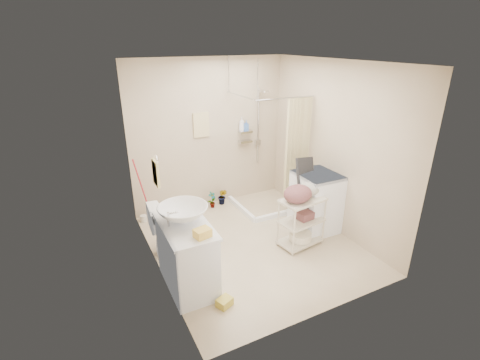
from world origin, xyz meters
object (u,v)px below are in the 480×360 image
object	(u,v)px
toilet	(177,227)
washing_machine	(317,201)
laundry_rack	(302,217)
vanity	(187,256)

from	to	relation	value
toilet	washing_machine	bearing A→B (deg)	-95.96
washing_machine	laundry_rack	bearing A→B (deg)	-149.60
washing_machine	laundry_rack	size ratio (longest dim) A/B	1.06
vanity	toilet	size ratio (longest dim) A/B	1.27
toilet	vanity	bearing A→B (deg)	175.91
vanity	washing_machine	distance (m)	2.34
vanity	laundry_rack	xyz separation A→B (m)	(1.80, 0.14, 0.02)
vanity	laundry_rack	bearing A→B (deg)	4.87
toilet	laundry_rack	world-z (taller)	laundry_rack
washing_machine	toilet	bearing A→B (deg)	170.78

